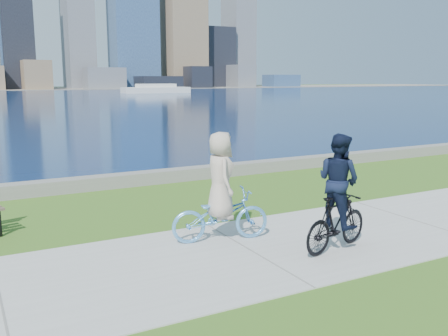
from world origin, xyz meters
The scene contains 6 objects.
ground centered at (0.00, 0.00, 0.00)m, with size 320.00×320.00×0.00m, color #345C18.
concrete_path centered at (0.00, 0.00, 0.01)m, with size 80.00×3.50×0.02m, color #A7A6A1.
seawall centered at (0.00, 6.20, 0.17)m, with size 90.00×0.50×0.35m, color slate.
ferry_far centered at (29.31, 83.46, 0.72)m, with size 12.78×3.65×1.73m.
cyclist_woman centered at (-0.21, 0.76, 0.77)m, with size 0.99×1.90×2.01m.
cyclist_man centered at (1.33, -0.64, 0.88)m, with size 0.85×1.70×2.04m.
Camera 1 is at (-4.30, -7.05, 2.99)m, focal length 40.00 mm.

